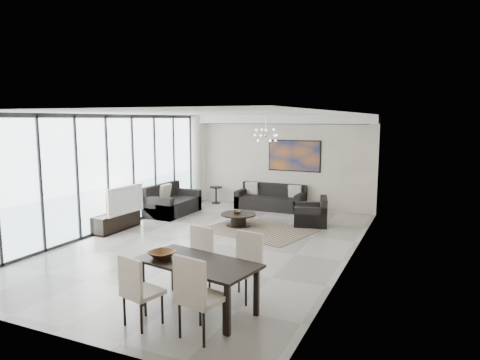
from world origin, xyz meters
The scene contains 20 objects.
room_shell centered at (0.46, 0.00, 1.45)m, with size 6.00×9.00×2.90m.
window_wall centered at (-2.86, 0.00, 1.47)m, with size 0.37×8.95×2.90m.
soffit centered at (0.00, 4.30, 2.77)m, with size 5.98×0.40×0.26m, color white.
painting centered at (0.50, 4.47, 1.65)m, with size 1.68×0.04×0.98m, color #C4651B.
chandelier centered at (0.30, 2.50, 2.35)m, with size 0.66×0.66×0.71m.
rug centered at (0.52, 1.51, 0.01)m, with size 2.51×1.93×0.01m, color black.
coffee_table centered at (-0.15, 1.71, 0.18)m, with size 0.93×0.93×0.33m.
bowl_coffee centered at (-0.19, 1.72, 0.36)m, with size 0.21×0.21×0.07m, color brown.
sofa_main centered at (-0.11, 4.07, 0.26)m, with size 2.10×0.86×0.77m.
loveseat centered at (-2.55, 2.20, 0.30)m, with size 0.98×1.74×0.87m.
armchair centered at (1.59, 2.59, 0.26)m, with size 1.04×1.07×0.74m.
side_table centered at (-2.07, 4.15, 0.38)m, with size 0.41×0.41×0.57m.
tv_console centered at (-2.76, 0.04, 0.22)m, with size 0.40×1.42×0.44m, color black.
television centered at (-2.60, 0.08, 0.79)m, with size 1.20×0.16×0.69m, color gray.
dining_table centered at (1.38, -3.10, 0.66)m, with size 1.92×1.20×0.74m.
dining_chair_sw centered at (0.90, -3.88, 0.57)m, with size 0.55×0.55×0.99m.
dining_chair_se centered at (1.78, -3.84, 0.64)m, with size 0.60×0.60×1.11m.
dining_chair_nw centered at (0.94, -2.33, 0.58)m, with size 0.55×0.55×1.01m.
dining_chair_ne centered at (1.83, -2.37, 0.59)m, with size 0.54×0.54×1.03m.
bowl_dining centered at (0.81, -3.16, 0.79)m, with size 0.39×0.39×0.09m, color brown.
Camera 1 is at (4.37, -8.26, 2.78)m, focal length 32.00 mm.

